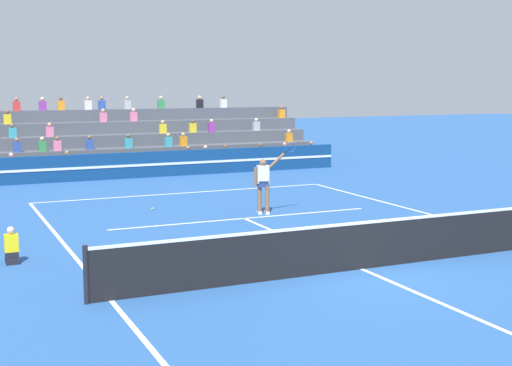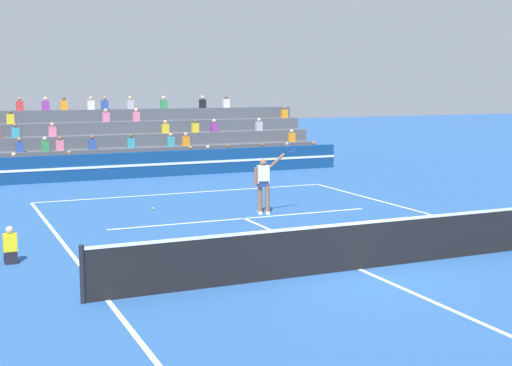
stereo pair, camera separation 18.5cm
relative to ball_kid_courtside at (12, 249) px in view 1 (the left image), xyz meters
The scene contains 8 objects.
ground_plane 7.82m from the ball_kid_courtside, 28.11° to the right, with size 120.00×120.00×0.00m, color #285699.
court_lines 7.82m from the ball_kid_courtside, 28.11° to the right, with size 11.10×23.90×0.01m.
tennis_net 7.81m from the ball_kid_courtside, 28.11° to the right, with size 12.00×0.10×1.10m.
sponsor_banner_wall 14.80m from the ball_kid_courtside, 62.25° to the left, with size 18.00×0.26×1.10m.
bleacher_stand 18.26m from the ball_kid_courtside, 67.83° to the left, with size 18.02×4.75×3.38m.
ball_kid_courtside is the anchor object (origin of this frame).
tennis_player 8.38m from the ball_kid_courtside, 22.22° to the left, with size 1.35×0.44×2.27m.
tennis_ball 7.19m from the ball_kid_courtside, 48.01° to the left, with size 0.07×0.07×0.07m, color #C6DB33.
Camera 1 is at (-8.35, -12.80, 4.03)m, focal length 50.00 mm.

